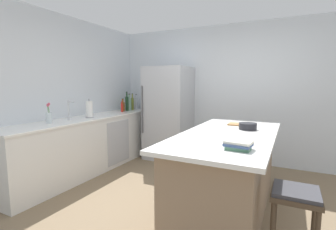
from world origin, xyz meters
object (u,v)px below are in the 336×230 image
object	(u,v)px
kitchen_island	(227,172)
sink_faucet	(69,110)
refrigerator	(169,113)
soda_bottle	(136,103)
olive_oil_bottle	(132,103)
gin_bottle	(129,104)
wine_bottle	(127,103)
whiskey_bottle	(123,106)
cookbook_stack	(238,145)
mixing_bowl	(248,126)
paper_towel_roll	(89,110)
flower_vase	(49,116)
bar_stool	(295,204)
vinegar_bottle	(132,105)
cutting_board	(241,125)
hot_sauce_bottle	(122,107)

from	to	relation	value
kitchen_island	sink_faucet	distance (m)	2.55
kitchen_island	refrigerator	world-z (taller)	refrigerator
soda_bottle	olive_oil_bottle	bearing A→B (deg)	-81.48
kitchen_island	olive_oil_bottle	world-z (taller)	olive_oil_bottle
gin_bottle	wine_bottle	world-z (taller)	wine_bottle
whiskey_bottle	cookbook_stack	xyz separation A→B (m)	(2.68, -1.92, -0.07)
sink_faucet	soda_bottle	bearing A→B (deg)	89.05
mixing_bowl	refrigerator	bearing A→B (deg)	144.51
paper_towel_roll	whiskey_bottle	bearing A→B (deg)	94.40
mixing_bowl	gin_bottle	bearing A→B (deg)	156.77
soda_bottle	gin_bottle	distance (m)	0.29
paper_towel_roll	flower_vase	bearing A→B (deg)	-95.55
refrigerator	soda_bottle	xyz separation A→B (m)	(-0.89, 0.17, 0.16)
kitchen_island	cookbook_stack	size ratio (longest dim) A/B	9.03
bar_stool	soda_bottle	size ratio (longest dim) A/B	2.00
bar_stool	whiskey_bottle	distance (m)	3.71
whiskey_bottle	kitchen_island	bearing A→B (deg)	-27.17
paper_towel_roll	sink_faucet	bearing A→B (deg)	-107.32
kitchen_island	soda_bottle	xyz separation A→B (m)	(-2.44, 1.74, 0.60)
kitchen_island	bar_stool	xyz separation A→B (m)	(0.70, -0.65, 0.07)
soda_bottle	whiskey_bottle	bearing A→B (deg)	-90.73
sink_faucet	vinegar_bottle	distance (m)	1.72
whiskey_bottle	mixing_bowl	size ratio (longest dim) A/B	1.22
vinegar_bottle	mixing_bowl	xyz separation A→B (m)	(2.65, -1.30, -0.07)
cookbook_stack	cutting_board	xyz separation A→B (m)	(-0.21, 1.28, -0.03)
bar_stool	flower_vase	bearing A→B (deg)	176.57
refrigerator	wine_bottle	size ratio (longest dim) A/B	4.56
refrigerator	flower_vase	world-z (taller)	refrigerator
refrigerator	cookbook_stack	size ratio (longest dim) A/B	7.62
kitchen_island	cookbook_stack	xyz separation A→B (m)	(0.24, -0.66, 0.50)
gin_bottle	cutting_board	distance (m)	2.58
kitchen_island	cutting_board	bearing A→B (deg)	88.00
sink_faucet	cookbook_stack	xyz separation A→B (m)	(2.71, -0.59, -0.12)
olive_oil_bottle	cutting_board	world-z (taller)	olive_oil_bottle
wine_bottle	cutting_board	xyz separation A→B (m)	(2.44, -0.73, -0.15)
hot_sauce_bottle	flower_vase	bearing A→B (deg)	-91.61
olive_oil_bottle	cookbook_stack	xyz separation A→B (m)	(2.65, -2.21, -0.10)
cutting_board	refrigerator	bearing A→B (deg)	149.22
flower_vase	cutting_board	xyz separation A→B (m)	(2.46, 1.09, -0.10)
cookbook_stack	wine_bottle	bearing A→B (deg)	142.77
hot_sauce_bottle	paper_towel_roll	bearing A→B (deg)	-88.51
paper_towel_roll	wine_bottle	world-z (taller)	wine_bottle
flower_vase	whiskey_bottle	world-z (taller)	flower_vase
wine_bottle	cookbook_stack	world-z (taller)	wine_bottle
kitchen_island	wine_bottle	size ratio (longest dim) A/B	5.41
hot_sauce_bottle	gin_bottle	bearing A→B (deg)	95.32
kitchen_island	mixing_bowl	size ratio (longest dim) A/B	10.00
paper_towel_roll	wine_bottle	bearing A→B (deg)	92.46
vinegar_bottle	bar_stool	bearing A→B (deg)	-35.72
bar_stool	gin_bottle	world-z (taller)	gin_bottle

